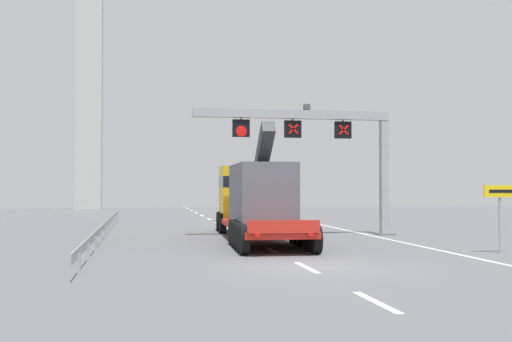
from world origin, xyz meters
name	(u,v)px	position (x,y,z in m)	size (l,w,h in m)	color
ground	(316,267)	(0.00, 0.00, 0.00)	(112.00, 112.00, 0.00)	#5B5B60
lane_markings	(213,221)	(-0.33, 26.17, 0.01)	(0.20, 66.93, 0.01)	silver
edge_line_right	(367,235)	(6.20, 12.00, 0.01)	(0.20, 63.00, 0.01)	silver
overhead_lane_gantry	(321,135)	(3.69, 12.02, 5.19)	(10.57, 0.90, 6.79)	#9EA0A5
heavy_haul_truck_red	(254,198)	(-0.01, 11.02, 1.99)	(3.56, 14.15, 5.30)	red
exit_sign_yellow	(500,202)	(8.05, 2.65, 1.94)	(1.38, 0.15, 2.59)	#9EA0A5
guardrail_left	(106,225)	(-7.23, 13.90, 0.56)	(0.13, 31.80, 0.76)	#999EA3
bridge_pylon_distant	(90,23)	(-11.33, 51.83, 20.75)	(9.00, 2.00, 40.70)	#B7B7B2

